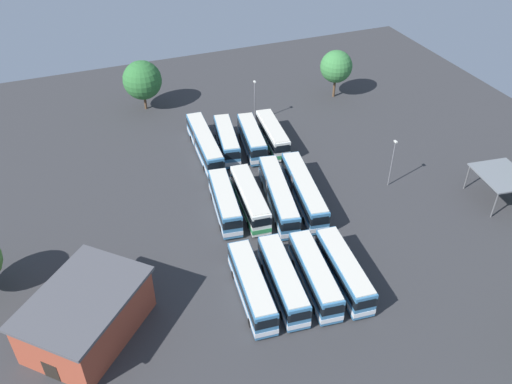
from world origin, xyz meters
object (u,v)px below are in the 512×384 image
at_px(bus_row0_slot2, 252,138).
at_px(lamp_post_mid_lot, 392,161).
at_px(bus_row0_slot3, 272,134).
at_px(bus_row1_slot1, 250,199).
at_px(depot_building, 86,315).
at_px(bus_row0_slot1, 227,140).
at_px(tree_south_edge, 142,80).
at_px(bus_row2_slot0, 252,287).
at_px(bus_row0_slot0, 204,144).
at_px(bus_row2_slot3, 344,270).
at_px(bus_row1_slot0, 225,202).
at_px(maintenance_shelter, 502,176).
at_px(bus_row2_slot1, 283,280).
at_px(lamp_post_by_building, 255,100).
at_px(bus_row1_slot3, 304,190).
at_px(bus_row1_slot2, 278,195).
at_px(tree_east_edge, 336,67).
at_px(bus_row2_slot2, 315,275).

distance_m(bus_row0_slot2, lamp_post_mid_lot, 21.81).
distance_m(bus_row0_slot2, bus_row0_slot3, 3.46).
distance_m(bus_row1_slot1, depot_building, 25.98).
distance_m(bus_row0_slot1, tree_south_edge, 20.77).
height_order(bus_row0_slot3, bus_row2_slot0, same).
distance_m(bus_row0_slot0, bus_row2_slot3, 32.34).
height_order(bus_row1_slot0, maintenance_shelter, maintenance_shelter).
xyz_separation_m(bus_row0_slot3, bus_row2_slot1, (29.23, -11.07, 0.00)).
relative_size(bus_row0_slot0, depot_building, 0.97).
xyz_separation_m(bus_row2_slot3, lamp_post_by_building, (-38.45, 4.25, 2.20)).
bearing_deg(maintenance_shelter, bus_row1_slot0, -106.58).
bearing_deg(lamp_post_by_building, bus_row0_slot1, -46.02).
distance_m(bus_row0_slot1, bus_row2_slot3, 31.49).
distance_m(bus_row0_slot2, lamp_post_by_building, 9.03).
bearing_deg(bus_row1_slot3, depot_building, -68.01).
relative_size(bus_row1_slot2, tree_south_edge, 1.69).
relative_size(bus_row2_slot1, bus_row2_slot3, 1.03).
distance_m(bus_row1_slot0, depot_building, 23.45).
distance_m(bus_row0_slot2, tree_east_edge, 23.87).
bearing_deg(bus_row0_slot3, lamp_post_by_building, 179.06).
height_order(bus_row0_slot1, depot_building, depot_building).
height_order(bus_row1_slot2, depot_building, depot_building).
height_order(bus_row1_slot1, bus_row1_slot3, same).
height_order(bus_row0_slot0, bus_row1_slot3, same).
distance_m(bus_row1_slot3, bus_row2_slot3, 15.47).
bearing_deg(bus_row1_slot0, bus_row0_slot0, 173.19).
bearing_deg(bus_row1_slot1, tree_east_edge, 134.45).
height_order(bus_row1_slot0, lamp_post_by_building, lamp_post_by_building).
distance_m(bus_row1_slot3, depot_building, 32.23).
bearing_deg(bus_row2_slot2, maintenance_shelter, 100.44).
bearing_deg(bus_row0_slot0, tree_east_edge, 110.38).
bearing_deg(bus_row0_slot0, bus_row0_slot3, 83.39).
relative_size(bus_row0_slot1, lamp_post_mid_lot, 1.53).
bearing_deg(bus_row1_slot2, bus_row2_slot3, 4.67).
bearing_deg(bus_row2_slot1, bus_row2_slot0, -94.78).
relative_size(bus_row1_slot0, depot_building, 0.75).
bearing_deg(lamp_post_by_building, bus_row1_slot3, -4.77).
relative_size(bus_row1_slot0, bus_row1_slot2, 0.77).
bearing_deg(bus_row2_slot0, bus_row2_slot2, 82.80).
distance_m(bus_row0_slot2, bus_row1_slot0, 16.45).
relative_size(bus_row0_slot0, bus_row2_slot0, 1.24).
height_order(bus_row1_slot1, bus_row1_slot2, same).
relative_size(bus_row0_slot2, tree_south_edge, 1.26).
bearing_deg(bus_row0_slot1, bus_row1_slot1, -7.35).
height_order(lamp_post_by_building, tree_south_edge, tree_south_edge).
height_order(bus_row2_slot0, tree_east_edge, tree_east_edge).
bearing_deg(bus_row2_slot2, bus_row2_slot3, 80.33).
height_order(bus_row0_slot1, bus_row1_slot1, same).
bearing_deg(tree_east_edge, bus_row1_slot1, -45.55).
xyz_separation_m(bus_row0_slot0, lamp_post_by_building, (-6.79, 10.86, 2.20)).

